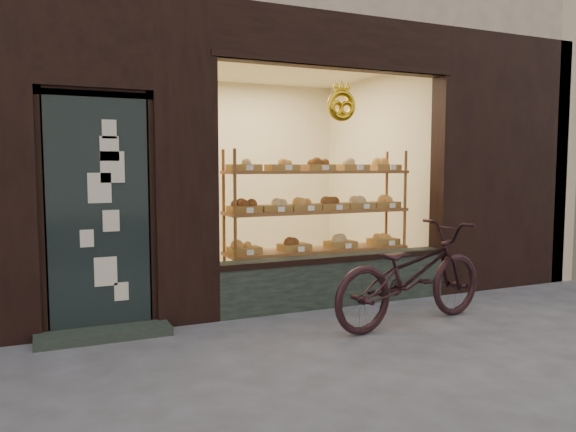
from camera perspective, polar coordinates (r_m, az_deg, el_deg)
name	(u,v)px	position (r m, az deg, el deg)	size (l,w,h in m)	color
ground	(423,377)	(4.32, 13.59, -15.63)	(90.00, 90.00, 0.00)	#424243
display_shelf	(318,221)	(6.47, 3.05, -0.48)	(2.20, 0.45, 1.70)	brown
bicycle	(411,274)	(5.53, 12.40, -5.76)	(0.65, 1.86, 0.98)	black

